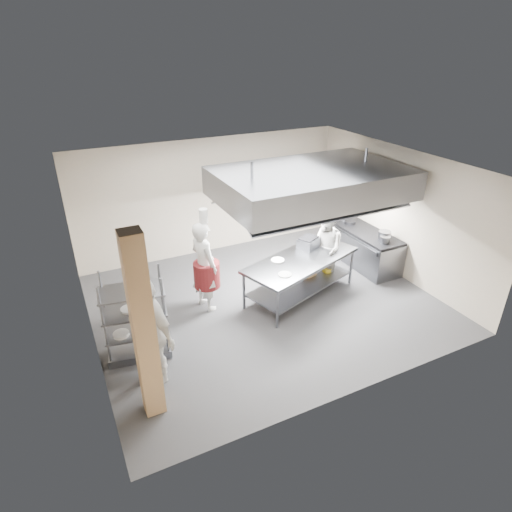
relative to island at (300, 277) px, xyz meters
name	(u,v)px	position (x,y,z in m)	size (l,w,h in m)	color
floor	(265,302)	(-0.85, 0.06, -0.46)	(7.00, 7.00, 0.00)	#38383A
ceiling	(266,167)	(-0.85, 0.06, 2.54)	(7.00, 7.00, 0.00)	silver
wall_back	(212,196)	(-0.85, 3.06, 1.04)	(7.00, 7.00, 0.00)	#C0AF98
wall_left	(82,278)	(-4.35, 0.06, 1.04)	(6.00, 6.00, 0.00)	#C0AF98
wall_right	(398,212)	(2.65, 0.06, 1.04)	(6.00, 6.00, 0.00)	#C0AF98
column	(144,329)	(-3.75, -1.84, 1.04)	(0.30, 0.30, 3.00)	tan
exhaust_hood	(311,183)	(0.45, 0.46, 1.94)	(4.00, 2.50, 0.60)	slate
hood_strip_a	(274,204)	(-0.45, 0.46, 1.62)	(1.60, 0.12, 0.04)	white
hood_strip_b	(344,192)	(1.35, 0.46, 1.62)	(1.60, 0.12, 0.04)	white
wall_shelf	(276,189)	(0.95, 2.90, 1.04)	(1.50, 0.28, 0.04)	slate
island	(300,277)	(0.00, 0.00, 0.00)	(2.67, 1.11, 0.91)	slate
island_worktop	(301,260)	(0.00, 0.00, 0.42)	(2.67, 1.11, 0.06)	slate
island_undershelf	(300,283)	(0.00, 0.00, -0.16)	(2.46, 1.00, 0.04)	slate
pass_rack	(135,316)	(-3.65, -0.42, 0.36)	(1.09, 0.64, 1.64)	slate
cooking_range	(364,249)	(2.23, 0.56, -0.04)	(0.80, 2.00, 0.84)	gray
range_top	(366,232)	(2.23, 0.56, 0.41)	(0.78, 1.96, 0.06)	black
chef_head	(204,266)	(-2.03, 0.49, 0.52)	(0.71, 0.47, 1.95)	silver
chef_line	(325,248)	(0.78, 0.23, 0.44)	(0.87, 0.67, 1.78)	silver
chef_plating	(150,332)	(-3.56, -1.19, 0.50)	(1.12, 0.47, 1.91)	silver
griddle	(308,243)	(0.43, 0.41, 0.57)	(0.46, 0.36, 0.22)	slate
wicker_basket	(309,273)	(0.34, 0.18, -0.07)	(0.30, 0.21, 0.13)	olive
stockpot	(385,235)	(2.30, 0.02, 0.54)	(0.29, 0.29, 0.20)	slate
plate_stack	(137,329)	(-3.65, -0.42, 0.07)	(0.28, 0.28, 0.05)	white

